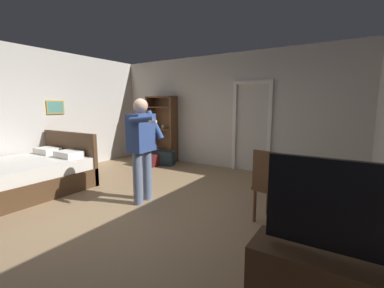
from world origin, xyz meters
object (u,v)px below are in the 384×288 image
(bed, at_px, (29,175))
(bookshelf, at_px, (162,126))
(laptop, at_px, (317,179))
(side_table, at_px, (317,201))
(wooden_chair, at_px, (271,184))
(person_blue_shirt, at_px, (142,143))
(bottle_on_table, at_px, (333,177))
(suitcase_dark, at_px, (163,158))
(suitcase_small, at_px, (147,160))

(bed, xyz_separation_m, bookshelf, (0.41, 3.42, 0.67))
(bed, xyz_separation_m, laptop, (4.69, 0.83, 0.45))
(bookshelf, relative_size, side_table, 2.58)
(laptop, height_order, wooden_chair, wooden_chair)
(bookshelf, bearing_deg, person_blue_shirt, -57.06)
(bookshelf, xyz_separation_m, wooden_chair, (3.72, -2.40, -0.43))
(bed, distance_m, bottle_on_table, 4.93)
(person_blue_shirt, bearing_deg, bottle_on_table, 1.55)
(bed, height_order, person_blue_shirt, person_blue_shirt)
(bookshelf, distance_m, bottle_on_table, 5.15)
(bottle_on_table, height_order, wooden_chair, wooden_chair)
(side_table, xyz_separation_m, suitcase_dark, (-3.91, 2.09, -0.29))
(bookshelf, distance_m, person_blue_shirt, 3.22)
(side_table, distance_m, laptop, 0.28)
(side_table, relative_size, bottle_on_table, 2.89)
(wooden_chair, distance_m, suitcase_small, 4.03)
(wooden_chair, height_order, suitcase_small, wooden_chair)
(bottle_on_table, bearing_deg, suitcase_dark, 151.79)
(bottle_on_table, height_order, suitcase_small, bottle_on_table)
(suitcase_dark, bearing_deg, person_blue_shirt, -74.90)
(laptop, bearing_deg, wooden_chair, 161.03)
(bed, relative_size, suitcase_dark, 3.27)
(bed, xyz_separation_m, bottle_on_table, (4.84, 0.79, 0.50))
(bed, height_order, laptop, bed)
(bookshelf, height_order, laptop, bookshelf)
(wooden_chair, height_order, person_blue_shirt, person_blue_shirt)
(suitcase_small, bearing_deg, bottle_on_table, -18.00)
(bookshelf, bearing_deg, suitcase_small, -84.48)
(person_blue_shirt, bearing_deg, side_table, 3.44)
(person_blue_shirt, height_order, suitcase_small, person_blue_shirt)
(side_table, distance_m, suitcase_small, 4.60)
(person_blue_shirt, distance_m, suitcase_dark, 2.75)
(bookshelf, relative_size, wooden_chair, 1.83)
(laptop, bearing_deg, bed, -169.99)
(laptop, bearing_deg, suitcase_small, 156.18)
(laptop, relative_size, bottle_on_table, 1.71)
(bookshelf, distance_m, suitcase_dark, 0.99)
(bottle_on_table, xyz_separation_m, suitcase_small, (-4.36, 1.89, -0.65))
(laptop, bearing_deg, person_blue_shirt, -177.47)
(person_blue_shirt, bearing_deg, laptop, 2.53)
(side_table, relative_size, person_blue_shirt, 0.42)
(bookshelf, height_order, person_blue_shirt, bookshelf)
(suitcase_small, bearing_deg, wooden_chair, -19.04)
(bed, height_order, bookshelf, bookshelf)
(suitcase_small, bearing_deg, side_table, -17.78)
(bottle_on_table, distance_m, wooden_chair, 0.79)
(bed, distance_m, wooden_chair, 4.26)
(bookshelf, xyz_separation_m, laptop, (4.27, -2.59, -0.22))
(wooden_chair, bearing_deg, bookshelf, 147.18)
(bookshelf, relative_size, suitcase_small, 2.98)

